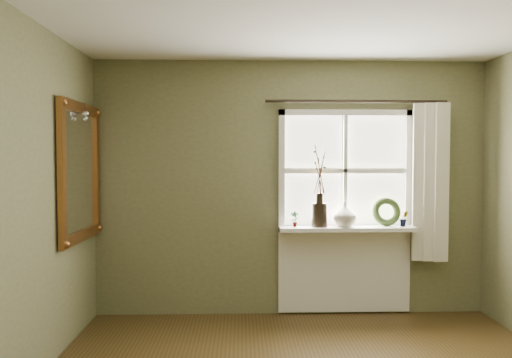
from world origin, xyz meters
The scene contains 12 objects.
wall_back centered at (0.00, 2.30, 1.30)m, with size 4.00×0.10×2.60m, color #6A6B46.
window_frame centered at (0.55, 2.23, 1.48)m, with size 1.36×0.06×1.24m.
window_sill centered at (0.55, 2.12, 0.90)m, with size 1.36×0.26×0.04m, color white.
window_apron centered at (0.55, 2.23, 0.46)m, with size 1.36×0.04×0.88m, color white.
dark_jug centered at (0.27, 2.12, 1.04)m, with size 0.16×0.16×0.24m, color black.
cream_vase centered at (0.53, 2.12, 1.04)m, with size 0.24×0.24×0.25m, color beige.
wreath centered at (0.96, 2.16, 1.03)m, with size 0.29×0.29×0.07m, color #30431E.
potted_plant_left centered at (0.02, 2.12, 1.00)m, with size 0.08×0.06×0.16m, color #30431E.
potted_plant_right centered at (1.13, 2.12, 1.00)m, with size 0.09×0.07×0.16m, color #30431E.
curtain centered at (1.39, 2.13, 1.37)m, with size 0.36×0.12×1.59m, color silver.
curtain_rod centered at (0.65, 2.17, 2.18)m, with size 0.03×0.03×1.84m, color black.
gilt_mirror centered at (-1.96, 1.70, 1.49)m, with size 0.10×1.04×1.24m.
Camera 1 is at (-0.51, -2.84, 1.61)m, focal length 35.00 mm.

